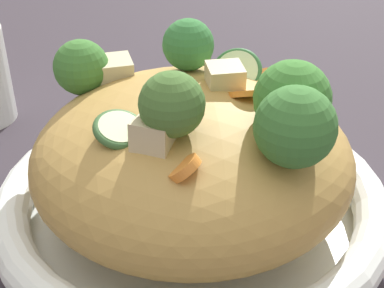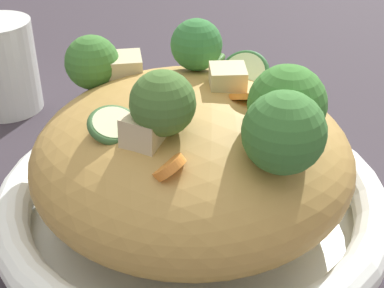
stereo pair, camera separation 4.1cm
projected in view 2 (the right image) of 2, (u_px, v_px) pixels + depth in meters
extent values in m
plane|color=#342D35|center=(192.00, 229.00, 0.45)|extent=(3.00, 3.00, 0.00)
cylinder|color=white|center=(192.00, 220.00, 0.45)|extent=(0.30, 0.30, 0.02)
torus|color=white|center=(192.00, 196.00, 0.44)|extent=(0.31, 0.31, 0.03)
ellipsoid|color=#B38A44|center=(192.00, 156.00, 0.42)|extent=(0.24, 0.24, 0.11)
torus|color=#AA9341|center=(214.00, 104.00, 0.42)|extent=(0.09, 0.09, 0.02)
torus|color=#A98445|center=(256.00, 145.00, 0.38)|extent=(0.06, 0.06, 0.03)
cone|color=#9BBA74|center=(280.00, 171.00, 0.34)|extent=(0.03, 0.03, 0.02)
sphere|color=#3B7434|center=(284.00, 133.00, 0.33)|extent=(0.07, 0.07, 0.05)
cone|color=#A5BD72|center=(164.00, 137.00, 0.35)|extent=(0.02, 0.02, 0.02)
sphere|color=#456D31|center=(163.00, 103.00, 0.34)|extent=(0.05, 0.05, 0.04)
cone|color=#9BB96F|center=(190.00, 72.00, 0.44)|extent=(0.02, 0.02, 0.02)
sphere|color=#357739|center=(190.00, 45.00, 0.43)|extent=(0.04, 0.04, 0.04)
cone|color=#9AC16D|center=(95.00, 89.00, 0.46)|extent=(0.03, 0.03, 0.02)
sphere|color=#3D7631|center=(92.00, 62.00, 0.45)|extent=(0.06, 0.06, 0.04)
cone|color=#9DBC70|center=(284.00, 138.00, 0.36)|extent=(0.03, 0.03, 0.02)
sphere|color=#3D7C31|center=(287.00, 104.00, 0.35)|extent=(0.07, 0.07, 0.05)
cylinder|color=orange|center=(248.00, 96.00, 0.39)|extent=(0.03, 0.03, 0.02)
cylinder|color=orange|center=(274.00, 85.00, 0.42)|extent=(0.03, 0.03, 0.02)
cylinder|color=orange|center=(169.00, 167.00, 0.33)|extent=(0.03, 0.03, 0.02)
cylinder|color=orange|center=(256.00, 72.00, 0.46)|extent=(0.02, 0.02, 0.02)
cylinder|color=beige|center=(151.00, 120.00, 0.36)|extent=(0.04, 0.04, 0.02)
torus|color=#2C5C31|center=(151.00, 120.00, 0.36)|extent=(0.05, 0.05, 0.02)
cylinder|color=beige|center=(207.00, 67.00, 0.49)|extent=(0.04, 0.04, 0.02)
torus|color=#376527|center=(207.00, 67.00, 0.49)|extent=(0.05, 0.04, 0.03)
cylinder|color=beige|center=(244.00, 74.00, 0.43)|extent=(0.04, 0.04, 0.03)
torus|color=#2E6532|center=(244.00, 74.00, 0.43)|extent=(0.05, 0.05, 0.03)
cylinder|color=beige|center=(114.00, 125.00, 0.36)|extent=(0.04, 0.04, 0.02)
torus|color=#376031|center=(114.00, 125.00, 0.36)|extent=(0.05, 0.05, 0.02)
cube|color=#C7BB90|center=(124.00, 70.00, 0.46)|extent=(0.04, 0.03, 0.03)
cube|color=#C5B788|center=(228.00, 81.00, 0.40)|extent=(0.03, 0.03, 0.02)
cube|color=beige|center=(144.00, 134.00, 0.35)|extent=(0.03, 0.03, 0.02)
cylinder|color=silver|center=(1.00, 66.00, 0.61)|extent=(0.08, 0.08, 0.10)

